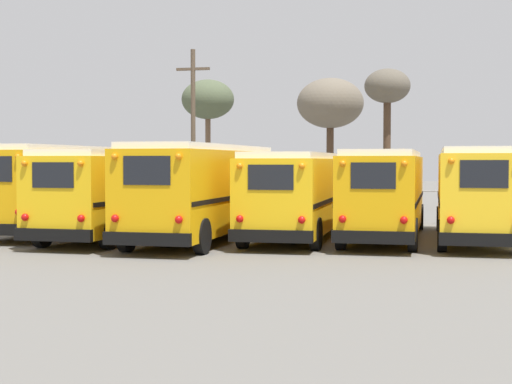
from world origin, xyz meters
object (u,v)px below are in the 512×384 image
(school_bus_3, at_px, (300,191))
(utility_pole, at_px, (193,127))
(school_bus_0, at_px, (67,185))
(school_bus_2, at_px, (205,188))
(school_bus_1, at_px, (129,190))
(bare_tree_1, at_px, (387,91))
(bare_tree_0, at_px, (330,104))
(school_bus_4, at_px, (385,191))
(bare_tree_2, at_px, (208,101))
(school_bus_5, at_px, (475,191))

(school_bus_3, height_order, utility_pole, utility_pole)
(school_bus_0, distance_m, school_bus_2, 6.18)
(school_bus_1, relative_size, school_bus_2, 1.00)
(school_bus_1, bearing_deg, bare_tree_1, 64.82)
(bare_tree_1, bearing_deg, bare_tree_0, 140.31)
(school_bus_4, bearing_deg, school_bus_0, -179.22)
(school_bus_4, bearing_deg, bare_tree_0, 103.54)
(school_bus_1, xyz_separation_m, bare_tree_2, (-3.54, 21.55, 4.83))
(school_bus_2, height_order, school_bus_4, school_bus_2)
(school_bus_2, bearing_deg, school_bus_0, 164.99)
(utility_pole, bearing_deg, school_bus_0, -95.90)
(bare_tree_1, bearing_deg, school_bus_3, -97.21)
(school_bus_3, bearing_deg, school_bus_0, -179.81)
(school_bus_5, relative_size, bare_tree_1, 1.26)
(school_bus_1, height_order, bare_tree_1, bare_tree_1)
(school_bus_0, distance_m, bare_tree_1, 19.87)
(school_bus_2, relative_size, school_bus_4, 1.06)
(utility_pole, distance_m, bare_tree_2, 9.03)
(school_bus_1, bearing_deg, school_bus_2, -9.73)
(bare_tree_1, bearing_deg, school_bus_4, -86.43)
(school_bus_3, bearing_deg, bare_tree_2, 114.98)
(bare_tree_1, bearing_deg, school_bus_5, -75.95)
(school_bus_0, height_order, school_bus_3, school_bus_0)
(school_bus_2, distance_m, utility_pole, 14.52)
(school_bus_2, bearing_deg, bare_tree_0, 85.84)
(school_bus_0, xyz_separation_m, bare_tree_1, (10.97, 15.89, 4.70))
(school_bus_2, height_order, utility_pole, utility_pole)
(school_bus_0, distance_m, school_bus_1, 3.18)
(school_bus_0, xyz_separation_m, bare_tree_0, (7.46, 18.80, 4.26))
(utility_pole, xyz_separation_m, bare_tree_0, (6.23, 6.94, 1.57))
(school_bus_0, relative_size, school_bus_5, 1.06)
(bare_tree_0, xyz_separation_m, bare_tree_2, (-8.02, 1.66, 0.48))
(school_bus_1, relative_size, bare_tree_2, 1.40)
(school_bus_1, relative_size, school_bus_3, 1.03)
(school_bus_3, xyz_separation_m, bare_tree_0, (-1.50, 18.77, 4.40))
(school_bus_2, relative_size, school_bus_5, 1.13)
(school_bus_3, xyz_separation_m, utility_pole, (-7.74, 11.82, 2.83))
(bare_tree_2, bearing_deg, bare_tree_0, -11.73)
(school_bus_2, bearing_deg, bare_tree_2, 106.49)
(school_bus_3, xyz_separation_m, bare_tree_1, (2.01, 15.86, 4.84))
(utility_pole, xyz_separation_m, bare_tree_1, (9.74, 4.03, 2.00))
(bare_tree_1, height_order, bare_tree_2, bare_tree_2)
(school_bus_4, xyz_separation_m, bare_tree_0, (-4.49, 18.64, 4.36))
(bare_tree_2, bearing_deg, school_bus_3, -65.02)
(school_bus_0, xyz_separation_m, utility_pole, (1.22, 11.85, 2.69))
(school_bus_1, distance_m, bare_tree_0, 20.84)
(school_bus_2, distance_m, school_bus_4, 6.23)
(utility_pole, relative_size, bare_tree_0, 1.12)
(school_bus_0, relative_size, school_bus_4, 1.00)
(school_bus_4, relative_size, school_bus_5, 1.07)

